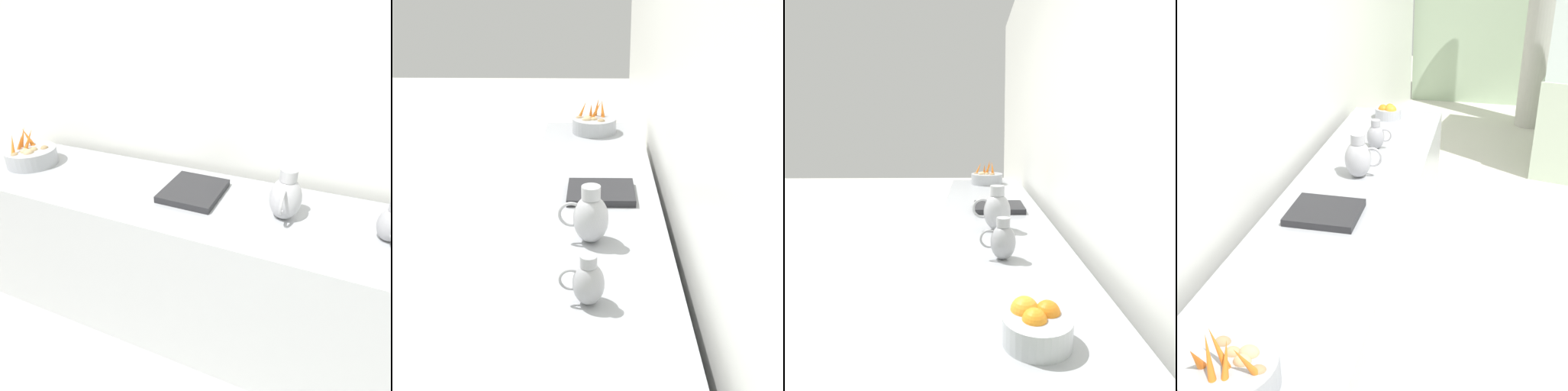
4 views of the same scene
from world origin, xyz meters
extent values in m
cube|color=silver|center=(-1.95, 0.38, 1.50)|extent=(0.10, 8.86, 3.00)
cube|color=#9EA0A5|center=(-1.50, -0.12, 0.45)|extent=(0.68, 3.14, 0.90)
cylinder|color=#9EA0A5|center=(-1.51, -1.44, 0.95)|extent=(0.31, 0.31, 0.10)
torus|color=#9EA0A5|center=(-1.51, -1.44, 0.91)|extent=(0.18, 0.18, 0.01)
cone|color=orange|center=(-1.52, -1.45, 1.05)|extent=(0.10, 0.07, 0.15)
cone|color=orange|center=(-1.42, -1.48, 1.05)|extent=(0.09, 0.07, 0.13)
cone|color=orange|center=(-1.56, -1.50, 1.05)|extent=(0.05, 0.10, 0.14)
cone|color=orange|center=(-1.52, -1.50, 1.06)|extent=(0.07, 0.09, 0.17)
cone|color=orange|center=(-1.48, -1.49, 1.04)|extent=(0.04, 0.08, 0.13)
ellipsoid|color=tan|center=(-1.45, -1.40, 1.00)|extent=(0.06, 0.05, 0.05)
ellipsoid|color=tan|center=(-1.50, -1.41, 1.00)|extent=(0.05, 0.04, 0.04)
ellipsoid|color=#9E7F56|center=(-1.40, -1.45, 1.00)|extent=(0.05, 0.04, 0.04)
ellipsoid|color=#9E7F56|center=(-1.55, -1.37, 1.00)|extent=(0.05, 0.05, 0.04)
ellipsoid|color=tan|center=(-1.46, -1.43, 1.00)|extent=(0.06, 0.05, 0.05)
ellipsoid|color=#A3A3A8|center=(-1.50, 0.15, 1.01)|extent=(0.15, 0.15, 0.21)
cylinder|color=#A3A3A8|center=(-1.50, 0.15, 1.13)|extent=(0.08, 0.08, 0.06)
torus|color=#A3A3A8|center=(-1.42, 0.15, 1.03)|extent=(0.11, 0.01, 0.11)
ellipsoid|color=#939399|center=(-1.50, 0.60, 0.98)|extent=(0.11, 0.11, 0.16)
cylinder|color=#939399|center=(-1.50, 0.60, 1.07)|extent=(0.06, 0.06, 0.04)
torus|color=#939399|center=(-1.44, 0.60, 1.00)|extent=(0.09, 0.01, 0.09)
cube|color=#232326|center=(-1.55, -0.34, 0.92)|extent=(0.34, 0.30, 0.04)
camera|label=1|loc=(-0.07, 0.30, 1.80)|focal=31.22mm
camera|label=2|loc=(-1.52, 2.14, 1.99)|focal=48.65mm
camera|label=3|loc=(-1.36, 2.13, 1.50)|focal=33.51mm
camera|label=4|loc=(-0.83, -2.51, 2.13)|focal=48.88mm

